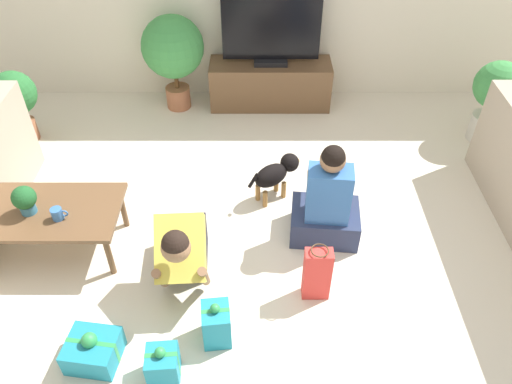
{
  "coord_description": "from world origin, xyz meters",
  "views": [
    {
      "loc": [
        0.01,
        -2.37,
        2.86
      ],
      "look_at": [
        0.02,
        0.38,
        0.45
      ],
      "focal_mm": 35.0,
      "sensor_mm": 36.0,
      "label": 1
    }
  ],
  "objects": [
    {
      "name": "tv_console",
      "position": [
        0.16,
        2.36,
        0.24
      ],
      "size": [
        1.26,
        0.41,
        0.48
      ],
      "color": "brown",
      "rests_on": "ground_plane"
    },
    {
      "name": "tv",
      "position": [
        0.16,
        2.36,
        0.82
      ],
      "size": [
        0.97,
        0.2,
        0.76
      ],
      "color": "black",
      "rests_on": "tv_console"
    },
    {
      "name": "tabletop_plant",
      "position": [
        -1.61,
        0.22,
        0.52
      ],
      "size": [
        0.17,
        0.17,
        0.22
      ],
      "color": "#336B84",
      "rests_on": "coffee_table"
    },
    {
      "name": "coffee_table",
      "position": [
        -1.52,
        0.24,
        0.36
      ],
      "size": [
        1.09,
        0.61,
        0.4
      ],
      "color": "brown",
      "rests_on": "ground_plane"
    },
    {
      "name": "mug",
      "position": [
        -1.38,
        0.15,
        0.45
      ],
      "size": [
        0.12,
        0.08,
        0.09
      ],
      "color": "#386BAD",
      "rests_on": "coffee_table"
    },
    {
      "name": "gift_box_b",
      "position": [
        -1.0,
        -0.7,
        0.1
      ],
      "size": [
        0.35,
        0.32,
        0.26
      ],
      "rotation": [
        0.0,
        0.0,
        -0.14
      ],
      "color": "teal",
      "rests_on": "ground_plane"
    },
    {
      "name": "dog",
      "position": [
        0.18,
        0.85,
        0.25
      ],
      "size": [
        0.44,
        0.35,
        0.38
      ],
      "rotation": [
        0.0,
        0.0,
        2.2
      ],
      "color": "black",
      "rests_on": "ground_plane"
    },
    {
      "name": "potted_plant_corner_left",
      "position": [
        -2.24,
        1.7,
        0.46
      ],
      "size": [
        0.41,
        0.41,
        0.72
      ],
      "color": "#A36042",
      "rests_on": "ground_plane"
    },
    {
      "name": "gift_bag_a",
      "position": [
        0.42,
        -0.2,
        0.22
      ],
      "size": [
        0.19,
        0.12,
        0.46
      ],
      "rotation": [
        0.0,
        0.0,
        0.0
      ],
      "color": "red",
      "rests_on": "ground_plane"
    },
    {
      "name": "person_kneeling",
      "position": [
        -0.49,
        -0.06,
        0.32
      ],
      "size": [
        0.36,
        0.76,
        0.74
      ],
      "rotation": [
        0.0,
        0.0,
        0.06
      ],
      "color": "#23232D",
      "rests_on": "ground_plane"
    },
    {
      "name": "gift_box_c",
      "position": [
        -0.55,
        -0.81,
        0.12
      ],
      "size": [
        0.2,
        0.2,
        0.29
      ],
      "rotation": [
        0.0,
        0.0,
        0.07
      ],
      "color": "teal",
      "rests_on": "ground_plane"
    },
    {
      "name": "person_sitting",
      "position": [
        0.54,
        0.38,
        0.31
      ],
      "size": [
        0.56,
        0.51,
        0.88
      ],
      "rotation": [
        0.0,
        0.0,
        3.05
      ],
      "color": "#283351",
      "rests_on": "ground_plane"
    },
    {
      "name": "ground_plane",
      "position": [
        0.0,
        0.0,
        0.0
      ],
      "size": [
        16.0,
        16.0,
        0.0
      ],
      "primitive_type": "plane",
      "color": "beige"
    },
    {
      "name": "potted_plant_back_left",
      "position": [
        -0.82,
        2.31,
        0.65
      ],
      "size": [
        0.62,
        0.62,
        1.0
      ],
      "color": "#A36042",
      "rests_on": "ground_plane"
    },
    {
      "name": "gift_box_a",
      "position": [
        -0.24,
        -0.54,
        0.15
      ],
      "size": [
        0.2,
        0.22,
        0.34
      ],
      "rotation": [
        0.0,
        0.0,
        0.11
      ],
      "color": "teal",
      "rests_on": "ground_plane"
    },
    {
      "name": "potted_plant_corner_right",
      "position": [
        2.24,
        1.71,
        0.5
      ],
      "size": [
        0.45,
        0.45,
        0.81
      ],
      "color": "beige",
      "rests_on": "ground_plane"
    }
  ]
}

